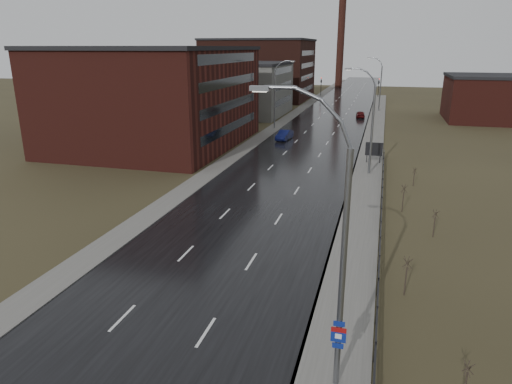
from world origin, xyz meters
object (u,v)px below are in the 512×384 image
Objects in this scene: billboard at (374,150)px; car_near at (284,135)px; car_far at (360,115)px; streetlight_main at (335,251)px.

car_near is (-13.34, 11.71, -1.03)m from billboard.
car_near is 1.11× the size of car_far.
streetlight_main is 77.14m from car_far.
billboard is 0.66× the size of car_far.
streetlight_main is 39.26m from billboard.
car_near is 27.92m from car_far.
car_far is at bearing 92.21° from streetlight_main.
streetlight_main is 4.59× the size of billboard.
car_far is (9.74, 26.17, -0.05)m from car_near.
billboard is 0.60× the size of car_near.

